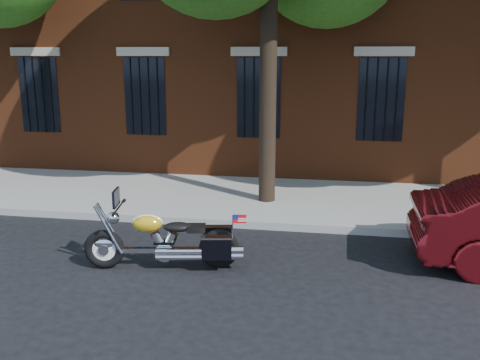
# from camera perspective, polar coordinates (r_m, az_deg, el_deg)

# --- Properties ---
(ground) EXTENTS (120.00, 120.00, 0.00)m
(ground) POSITION_cam_1_polar(r_m,az_deg,el_deg) (9.21, -2.55, -7.67)
(ground) COLOR black
(ground) RESTS_ON ground
(curb) EXTENTS (40.00, 0.16, 0.15)m
(curb) POSITION_cam_1_polar(r_m,az_deg,el_deg) (10.46, -0.92, -4.62)
(curb) COLOR gray
(curb) RESTS_ON ground
(sidewalk) EXTENTS (40.00, 3.60, 0.15)m
(sidewalk) POSITION_cam_1_polar(r_m,az_deg,el_deg) (12.24, 0.74, -1.94)
(sidewalk) COLOR gray
(sidewalk) RESTS_ON ground
(motorcycle) EXTENTS (2.56, 0.99, 1.28)m
(motorcycle) POSITION_cam_1_polar(r_m,az_deg,el_deg) (8.46, -7.51, -6.59)
(motorcycle) COLOR black
(motorcycle) RESTS_ON ground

